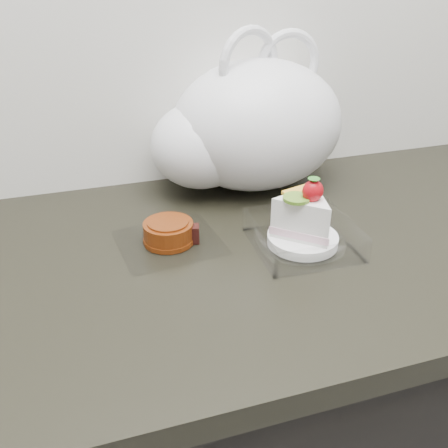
# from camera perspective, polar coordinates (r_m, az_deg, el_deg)

# --- Properties ---
(counter) EXTENTS (2.04, 0.64, 0.90)m
(counter) POSITION_cam_1_polar(r_m,az_deg,el_deg) (1.13, 1.18, -22.36)
(counter) COLOR black
(counter) RESTS_ON ground
(cake_tray) EXTENTS (0.17, 0.17, 0.13)m
(cake_tray) POSITION_cam_1_polar(r_m,az_deg,el_deg) (0.82, 9.07, -0.46)
(cake_tray) COLOR white
(cake_tray) RESTS_ON counter
(mooncake_wrap) EXTENTS (0.18, 0.17, 0.04)m
(mooncake_wrap) POSITION_cam_1_polar(r_m,az_deg,el_deg) (0.84, -6.24, -1.14)
(mooncake_wrap) COLOR white
(mooncake_wrap) RESTS_ON counter
(plastic_bag) EXTENTS (0.43, 0.33, 0.32)m
(plastic_bag) POSITION_cam_1_polar(r_m,az_deg,el_deg) (1.00, 2.62, 10.88)
(plastic_bag) COLOR white
(plastic_bag) RESTS_ON counter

